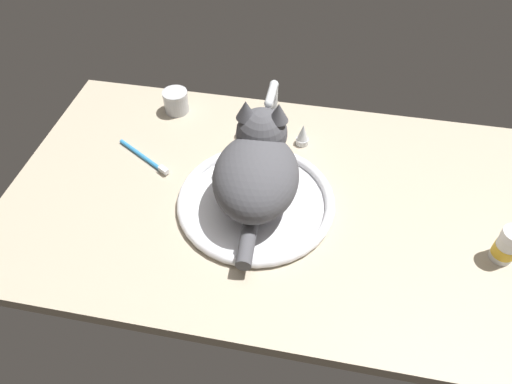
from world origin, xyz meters
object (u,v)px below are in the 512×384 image
faucet (272,120)px  pill_bottle (507,246)px  sink_basin (256,201)px  toothbrush (145,158)px  cat (257,166)px  metal_jar (176,101)px

faucet → pill_bottle: size_ratio=2.24×
sink_basin → toothbrush: sink_basin is taller
sink_basin → pill_bottle: bearing=-5.3°
pill_bottle → toothbrush: 82.56cm
sink_basin → faucet: size_ratio=1.90×
cat → sink_basin: bearing=-86.6°
sink_basin → pill_bottle: 52.05cm
metal_jar → faucet: bearing=-15.7°
cat → toothbrush: size_ratio=2.21×
sink_basin → faucet: 22.27cm
pill_bottle → faucet: bearing=153.1°
sink_basin → faucet: (-0.00, 21.45, 5.97)cm
faucet → toothbrush: size_ratio=1.17×
toothbrush → sink_basin: bearing=-17.1°
metal_jar → sink_basin: bearing=-46.7°
cat → pill_bottle: size_ratio=4.22×
cat → pill_bottle: bearing=-7.8°
cat → metal_jar: bearing=135.6°
metal_jar → pill_bottle: 86.26cm
faucet → toothbrush: 32.66cm
faucet → pill_bottle: 58.09cm
sink_basin → metal_jar: bearing=133.3°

